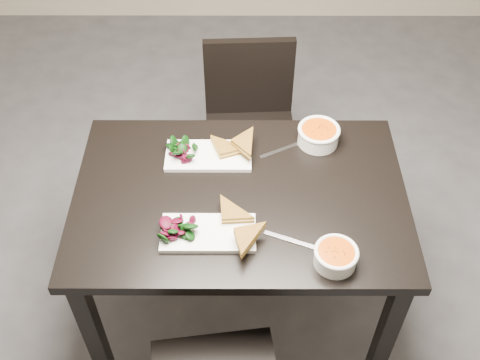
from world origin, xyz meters
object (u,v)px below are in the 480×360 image
Objects in this scene: table at (240,211)px; plate_far at (208,156)px; soup_bowl_far at (319,134)px; chair_far at (250,119)px; plate_near at (208,233)px; soup_bowl_near at (336,256)px.

table is 3.69× the size of plate_far.
table is 0.43m from soup_bowl_far.
plate_near is at bearing -102.30° from chair_far.
soup_bowl_far reaches higher than table.
chair_far is 2.67× the size of plate_near.
table is at bearing 60.28° from plate_near.
plate_far is at bearing -110.16° from chair_far.
table is 3.77× the size of plate_near.
chair_far is at bearing 120.16° from soup_bowl_far.
table is 0.24m from plate_near.
plate_far is 0.43m from soup_bowl_far.
plate_far is (-0.43, 0.48, -0.03)m from soup_bowl_near.
soup_bowl_near is 0.65m from plate_far.
table is at bearing -56.96° from plate_far.
plate_near is 0.37m from plate_far.
plate_far is 1.98× the size of soup_bowl_far.
table is 0.25m from plate_far.
chair_far is (0.05, 0.71, -0.17)m from table.
table is 0.73m from chair_far.
chair_far is at bearing 72.55° from plate_far.
soup_bowl_near is at bearing -15.38° from plate_near.
chair_far is at bearing 80.40° from plate_near.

